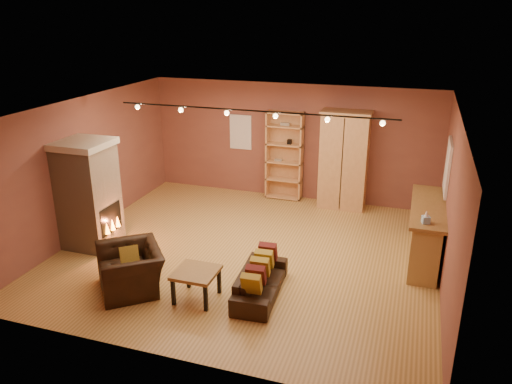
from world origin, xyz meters
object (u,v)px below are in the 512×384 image
(fireplace, at_px, (89,194))
(armchair, at_px, (130,262))
(loveseat, at_px, (260,277))
(coffee_table, at_px, (196,275))
(bookcase, at_px, (285,155))
(armoire, at_px, (344,160))
(bar_counter, at_px, (425,232))

(fireplace, xyz_separation_m, armchair, (1.63, -1.26, -0.57))
(fireplace, distance_m, loveseat, 3.87)
(fireplace, height_order, coffee_table, fireplace)
(armchair, bearing_deg, fireplace, -167.44)
(bookcase, height_order, armoire, armoire)
(armchair, xyz_separation_m, coffee_table, (1.17, 0.06, -0.06))
(loveseat, height_order, coffee_table, loveseat)
(fireplace, xyz_separation_m, loveseat, (3.73, -0.76, -0.73))
(loveseat, distance_m, coffee_table, 1.04)
(coffee_table, bearing_deg, loveseat, 25.22)
(bar_counter, distance_m, armchair, 5.32)
(armoire, bearing_deg, bookcase, 173.04)
(bookcase, bearing_deg, fireplace, -127.97)
(coffee_table, bearing_deg, armchair, -177.12)
(bar_counter, xyz_separation_m, coffee_table, (-3.45, -2.58, -0.12))
(fireplace, relative_size, bookcase, 0.98)
(armoire, height_order, coffee_table, armoire)
(loveseat, bearing_deg, bar_counter, -53.37)
(armoire, xyz_separation_m, bar_counter, (1.88, -2.18, -0.60))
(bookcase, xyz_separation_m, armoire, (1.45, -0.18, 0.05))
(armchair, bearing_deg, bar_counter, 79.98)
(bar_counter, bearing_deg, fireplace, -167.53)
(bookcase, xyz_separation_m, armchair, (-1.29, -4.99, -0.60))
(loveseat, bearing_deg, coffee_table, 111.50)
(bookcase, distance_m, bar_counter, 4.11)
(fireplace, bearing_deg, coffee_table, -23.21)
(bookcase, height_order, coffee_table, bookcase)
(fireplace, height_order, loveseat, fireplace)
(coffee_table, bearing_deg, bar_counter, 36.77)
(bar_counter, relative_size, armchair, 1.69)
(armchair, distance_m, coffee_table, 1.17)
(armoire, distance_m, armchair, 5.58)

